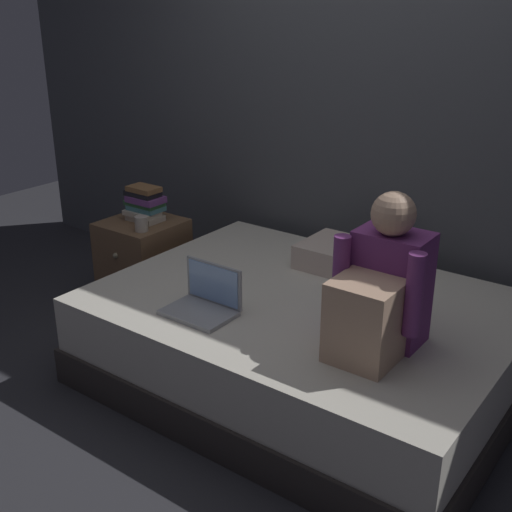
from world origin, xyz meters
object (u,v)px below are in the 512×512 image
bed (304,341)px  laptop (205,301)px  person_sitting (381,292)px  pillow (354,259)px  nightstand (144,263)px  book_stack (144,204)px  mug (141,224)px

bed → laptop: size_ratio=6.25×
laptop → bed: bearing=53.1°
person_sitting → pillow: bearing=125.5°
nightstand → book_stack: 0.38m
laptop → book_stack: size_ratio=1.30×
nightstand → laptop: size_ratio=1.71×
nightstand → mug: size_ratio=6.09×
book_stack → nightstand: bearing=-110.2°
person_sitting → book_stack: size_ratio=2.67×
bed → laptop: laptop is taller
nightstand → laptop: laptop is taller
nightstand → person_sitting: size_ratio=0.84×
book_stack → mug: 0.20m
bed → person_sitting: size_ratio=3.05×
pillow → nightstand: bearing=-168.2°
laptop → pillow: laptop is taller
pillow → book_stack: (-1.31, -0.25, 0.12)m
person_sitting → nightstand: bearing=167.7°
pillow → book_stack: bearing=-169.3°
person_sitting → laptop: bearing=-166.9°
nightstand → book_stack: (0.01, 0.03, 0.38)m
pillow → mug: 1.25m
nightstand → person_sitting: person_sitting is taller
nightstand → bed: bearing=-7.7°
mug → person_sitting: bearing=-9.2°
laptop → mug: laptop is taller
bed → person_sitting: (0.49, -0.21, 0.49)m
nightstand → pillow: size_ratio=0.98×
bed → laptop: bearing=-126.9°
nightstand → laptop: bearing=-29.7°
person_sitting → mug: person_sitting is taller
person_sitting → pillow: person_sitting is taller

